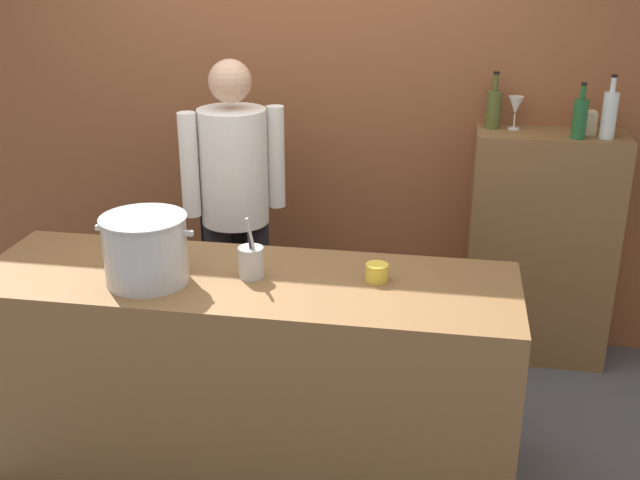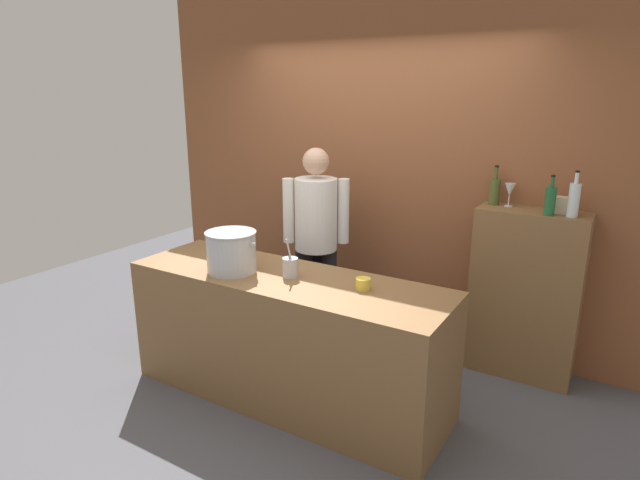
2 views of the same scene
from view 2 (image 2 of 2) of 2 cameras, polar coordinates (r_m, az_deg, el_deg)
ground_plane at (r=3.91m, az=-3.42°, el=-16.45°), size 8.00×8.00×0.00m
brick_back_panel at (r=4.55m, az=6.46°, el=8.42°), size 4.40×0.10×3.00m
prep_counter at (r=3.68m, az=-3.53°, el=-10.54°), size 2.24×0.70×0.90m
bar_cabinet at (r=4.19m, az=21.30°, el=-5.53°), size 0.76×0.32×1.27m
chef at (r=4.26m, az=-0.43°, el=0.63°), size 0.47×0.41×1.66m
stockpot_large at (r=3.60m, az=-9.58°, el=-1.26°), size 0.40×0.35×0.28m
utensil_crock at (r=3.47m, az=-3.24°, el=-2.95°), size 0.10×0.10×0.27m
butter_jar at (r=3.28m, az=4.68°, el=-4.74°), size 0.09×0.09×0.07m
wine_bottle_clear at (r=3.89m, az=25.80°, el=4.00°), size 0.07×0.07×0.31m
wine_bottle_olive at (r=4.11m, az=18.39°, el=5.11°), size 0.08×0.08×0.29m
wine_bottle_green at (r=3.89m, az=23.68°, el=3.98°), size 0.07×0.07×0.28m
wine_glass_tall at (r=4.08m, az=19.87°, el=5.09°), size 0.08×0.08×0.17m
spice_tin_cream at (r=4.00m, az=24.65°, el=3.48°), size 0.08×0.08×0.11m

